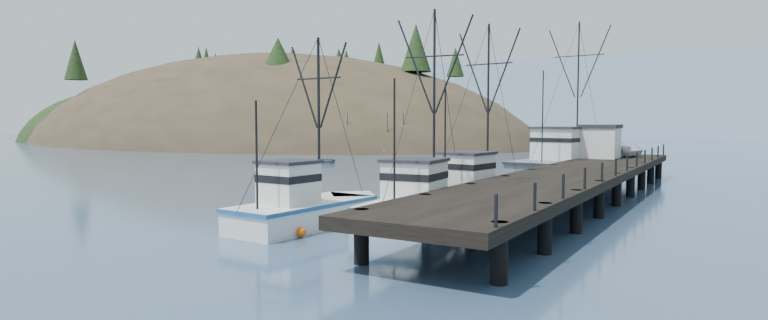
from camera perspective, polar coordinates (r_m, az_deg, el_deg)
ground at (r=32.21m, az=-15.37°, el=-5.57°), size 400.00×400.00×0.00m
pier at (r=39.05m, az=17.55°, el=-1.48°), size 6.00×44.00×2.00m
headland at (r=140.70m, az=-13.10°, el=-0.22°), size 134.80×78.00×51.00m
distant_ridge at (r=192.32m, az=27.28°, el=1.88°), size 360.00×40.00×26.00m
distant_ridge_far at (r=216.29m, az=14.22°, el=2.36°), size 180.00×25.00×18.00m
moored_sailboats at (r=95.51m, az=-3.07°, el=0.93°), size 23.34×11.29×6.35m
trawler_near at (r=30.87m, az=4.05°, el=-4.31°), size 4.47×11.16×11.28m
trawler_mid at (r=29.52m, az=-7.26°, el=-4.71°), size 3.69×9.43×9.58m
trawler_far at (r=37.33m, az=9.02°, el=-2.93°), size 4.73×11.28×11.48m
work_vessel at (r=55.13m, az=17.24°, el=-0.45°), size 6.76×17.45×14.27m
pier_shed at (r=53.14m, az=19.91°, el=1.70°), size 3.00×3.20×2.80m
pickup_truck at (r=56.50m, az=20.84°, el=1.11°), size 5.88×4.25×1.49m
motorboat at (r=72.44m, az=-5.60°, el=-0.28°), size 5.88×5.57×0.99m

